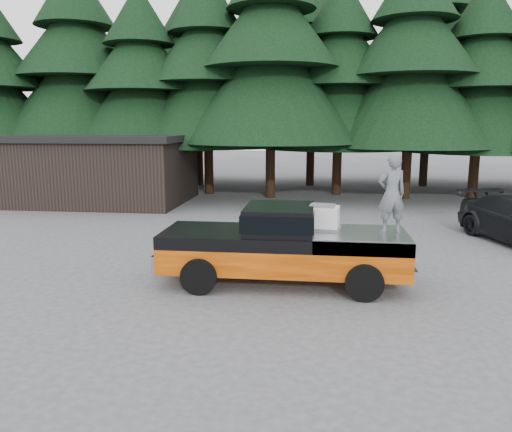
# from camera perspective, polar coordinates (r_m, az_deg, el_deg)

# --- Properties ---
(ground) EXTENTS (120.00, 120.00, 0.00)m
(ground) POSITION_cam_1_polar(r_m,az_deg,el_deg) (12.20, -0.10, -7.84)
(ground) COLOR #464648
(ground) RESTS_ON ground
(pickup_truck) EXTENTS (6.00, 2.04, 1.33)m
(pickup_truck) POSITION_cam_1_polar(r_m,az_deg,el_deg) (12.11, 3.13, -4.71)
(pickup_truck) COLOR orange
(pickup_truck) RESTS_ON ground
(truck_cab) EXTENTS (1.66, 1.90, 0.59)m
(truck_cab) POSITION_cam_1_polar(r_m,az_deg,el_deg) (11.90, 2.70, -0.23)
(truck_cab) COLOR black
(truck_cab) RESTS_ON pickup_truck
(air_compressor) EXTENTS (0.85, 0.74, 0.53)m
(air_compressor) POSITION_cam_1_polar(r_m,az_deg,el_deg) (12.12, 7.57, -0.26)
(air_compressor) COLOR silver
(air_compressor) RESTS_ON pickup_truck
(man_on_bed) EXTENTS (0.77, 0.61, 1.84)m
(man_on_bed) POSITION_cam_1_polar(r_m,az_deg,el_deg) (11.95, 15.25, 2.48)
(man_on_bed) COLOR #585B5F
(man_on_bed) RESTS_ON pickup_truck
(utility_building) EXTENTS (8.40, 6.40, 3.30)m
(utility_building) POSITION_cam_1_polar(r_m,az_deg,el_deg) (25.79, -16.97, 5.24)
(utility_building) COLOR black
(utility_building) RESTS_ON ground
(treeline) EXTENTS (60.15, 16.05, 17.50)m
(treeline) POSITION_cam_1_polar(r_m,az_deg,el_deg) (28.96, 5.19, 18.20)
(treeline) COLOR black
(treeline) RESTS_ON ground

